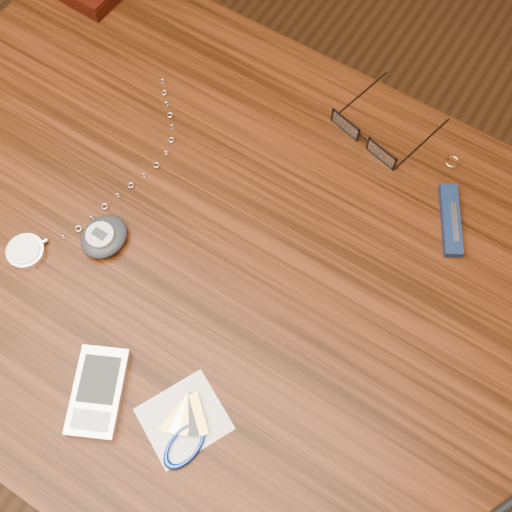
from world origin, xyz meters
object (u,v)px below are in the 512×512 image
(desk, at_px, (223,286))
(pocket_watch, at_px, (34,245))
(eyeglasses, at_px, (366,137))
(notepad_keys, at_px, (185,431))
(pocket_knife, at_px, (451,220))
(pedometer, at_px, (104,236))
(pda_phone, at_px, (98,392))

(desk, distance_m, pocket_watch, 0.26)
(eyeglasses, bearing_deg, notepad_keys, -88.32)
(eyeglasses, xyz_separation_m, pocket_knife, (0.15, -0.05, -0.01))
(pedometer, relative_size, notepad_keys, 0.56)
(pedometer, height_order, pocket_knife, pedometer)
(desk, relative_size, eyeglasses, 7.07)
(pda_phone, relative_size, pedometer, 1.81)
(desk, xyz_separation_m, pocket_watch, (-0.20, -0.11, 0.11))
(desk, bearing_deg, pocket_knife, 41.53)
(pedometer, bearing_deg, pocket_watch, -141.33)
(pocket_watch, height_order, pedometer, pedometer)
(pedometer, bearing_deg, eyeglasses, 55.92)
(pocket_watch, distance_m, pocket_knife, 0.53)
(pocket_watch, xyz_separation_m, pedometer, (0.07, 0.06, 0.01))
(eyeglasses, height_order, pocket_watch, eyeglasses)
(pocket_watch, distance_m, pda_phone, 0.21)
(notepad_keys, bearing_deg, pedometer, 147.47)
(desk, bearing_deg, eyeglasses, 73.53)
(desk, height_order, pedometer, pedometer)
(eyeglasses, distance_m, pda_phone, 0.47)
(notepad_keys, bearing_deg, pocket_watch, 163.61)
(pocket_watch, height_order, notepad_keys, pocket_watch)
(pedometer, xyz_separation_m, pocket_knife, (0.36, 0.26, -0.01))
(desk, relative_size, notepad_keys, 8.78)
(pda_phone, bearing_deg, desk, 84.36)
(pda_phone, xyz_separation_m, notepad_keys, (0.11, 0.02, -0.00))
(desk, height_order, pocket_watch, pocket_watch)
(pocket_watch, relative_size, pedometer, 5.22)
(notepad_keys, bearing_deg, eyeglasses, 91.68)
(pda_phone, height_order, pocket_knife, pda_phone)
(pda_phone, bearing_deg, pocket_knife, 59.36)
(pocket_watch, distance_m, notepad_keys, 0.30)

